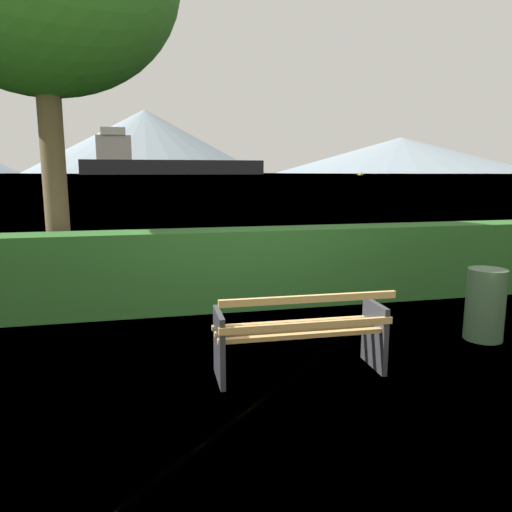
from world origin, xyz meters
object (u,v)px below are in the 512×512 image
at_px(park_bench, 301,333).
at_px(trash_bin, 485,304).
at_px(cargo_ship_large, 160,162).
at_px(fishing_boat_near, 360,174).

height_order(park_bench, trash_bin, park_bench).
bearing_deg(cargo_ship_large, fishing_boat_near, -32.17).
xyz_separation_m(trash_bin, cargo_ship_large, (5.42, 314.80, 7.51)).
xyz_separation_m(trash_bin, fishing_boat_near, (113.08, 247.07, 0.08)).
bearing_deg(trash_bin, fishing_boat_near, 65.41).
distance_m(park_bench, trash_bin, 2.48).
xyz_separation_m(cargo_ship_large, fishing_boat_near, (107.66, -67.73, -7.43)).
height_order(cargo_ship_large, fishing_boat_near, cargo_ship_large).
bearing_deg(park_bench, trash_bin, 11.50).
xyz_separation_m(park_bench, cargo_ship_large, (7.85, 315.29, 7.51)).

